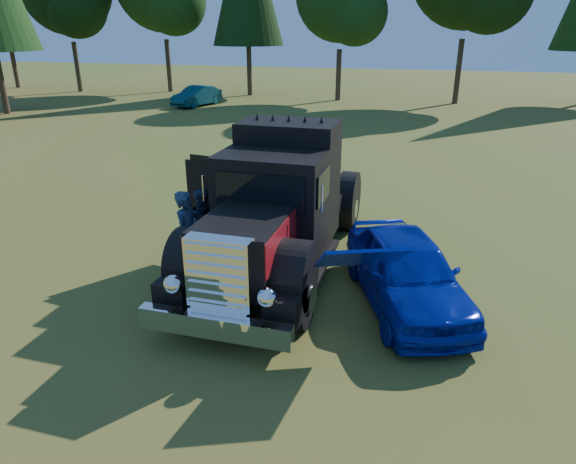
# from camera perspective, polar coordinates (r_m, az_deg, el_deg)

# --- Properties ---
(ground) EXTENTS (120.00, 120.00, 0.00)m
(ground) POSITION_cam_1_polar(r_m,az_deg,el_deg) (9.37, -4.38, -9.35)
(ground) COLOR #375F1B
(ground) RESTS_ON ground
(diamond_t_truck) EXTENTS (3.37, 7.16, 3.00)m
(diamond_t_truck) POSITION_cam_1_polar(r_m,az_deg,el_deg) (10.62, -1.22, 2.23)
(diamond_t_truck) COLOR black
(diamond_t_truck) RESTS_ON ground
(hotrod_coupe) EXTENTS (2.98, 4.39, 1.89)m
(hotrod_coupe) POSITION_cam_1_polar(r_m,az_deg,el_deg) (9.68, 12.99, -4.19)
(hotrod_coupe) COLOR #071BA3
(hotrod_coupe) RESTS_ON ground
(spectator_near) EXTENTS (0.50, 0.72, 1.89)m
(spectator_near) POSITION_cam_1_polar(r_m,az_deg,el_deg) (10.45, -10.99, -0.49)
(spectator_near) COLOR navy
(spectator_near) RESTS_ON ground
(spectator_far) EXTENTS (1.01, 1.03, 1.67)m
(spectator_far) POSITION_cam_1_polar(r_m,az_deg,el_deg) (11.20, -9.22, 0.60)
(spectator_far) COLOR #1F2D4A
(spectator_far) RESTS_ON ground
(distant_teal_car) EXTENTS (2.19, 4.07, 1.27)m
(distant_teal_car) POSITION_cam_1_polar(r_m,az_deg,el_deg) (35.29, -10.10, 14.65)
(distant_teal_car) COLOR #0B3E43
(distant_teal_car) RESTS_ON ground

